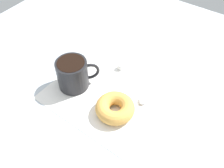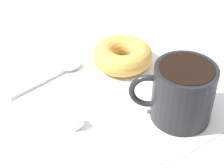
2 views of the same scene
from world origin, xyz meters
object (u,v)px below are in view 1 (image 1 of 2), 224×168
object	(u,v)px
donut	(115,108)
spoon	(147,95)
sugar_cube	(121,66)
coffee_cup	(73,74)

from	to	relation	value
donut	spoon	size ratio (longest dim) A/B	0.73
donut	sugar_cube	distance (cm)	16.89
spoon	sugar_cube	bearing A→B (deg)	-112.75
spoon	sugar_cube	size ratio (longest dim) A/B	8.78
coffee_cup	donut	distance (cm)	15.61
coffee_cup	donut	size ratio (longest dim) A/B	1.00
coffee_cup	sugar_cube	xyz separation A→B (cm)	(-13.33, 7.31, -3.72)
coffee_cup	spoon	distance (cm)	21.50
donut	sugar_cube	bearing A→B (deg)	-151.69
spoon	sugar_cube	xyz separation A→B (cm)	(-5.08, -12.11, 0.41)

